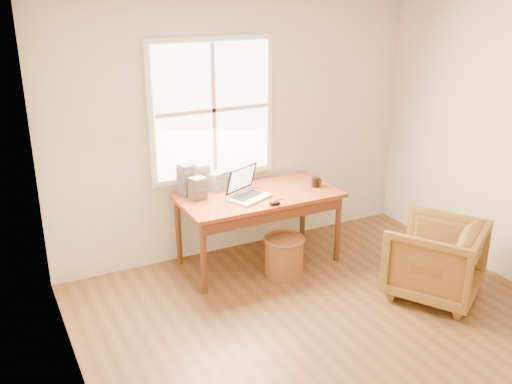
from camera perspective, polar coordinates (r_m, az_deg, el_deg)
room_shell at (r=4.17m, az=10.37°, el=0.06°), size 4.04×4.54×2.64m
desk at (r=5.68m, az=0.25°, el=-0.39°), size 1.60×0.80×0.04m
armchair at (r=5.48m, az=17.45°, el=-6.41°), size 1.07×1.08×0.72m
wicker_stool at (r=5.66m, az=2.83°, el=-6.46°), size 0.42×0.42×0.38m
laptop at (r=5.50m, az=-0.69°, el=0.90°), size 0.58×0.59×0.32m
mouse at (r=5.39m, az=1.87°, el=-1.11°), size 0.13×0.11×0.04m
coffee_mug at (r=5.89m, az=5.98°, el=0.99°), size 0.10×0.10×0.10m
cd_stack_a at (r=5.75m, az=-5.47°, el=1.46°), size 0.17×0.16×0.28m
cd_stack_b at (r=5.54m, az=-5.81°, el=0.39°), size 0.17×0.16×0.22m
cd_stack_c at (r=5.63m, az=-6.98°, el=1.19°), size 0.17×0.16×0.32m
cd_stack_d at (r=5.75m, az=-3.95°, el=1.06°), size 0.18×0.17×0.19m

